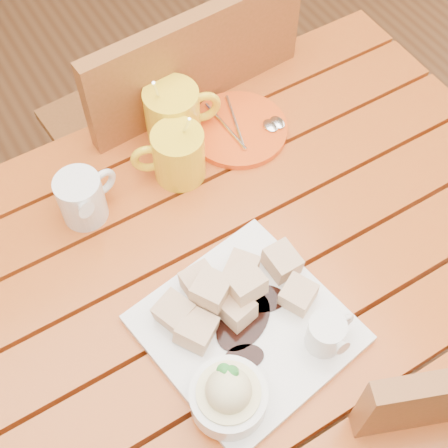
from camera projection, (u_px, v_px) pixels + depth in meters
ground at (220, 410)px, 1.63m from camera, size 5.00×5.00×0.00m
table at (218, 304)px, 1.09m from camera, size 1.20×0.79×0.75m
dessert_plate at (243, 338)px, 0.91m from camera, size 0.31×0.31×0.11m
coffee_mug_left at (177, 154)px, 1.07m from camera, size 0.12×0.09×0.15m
coffee_mug_right at (174, 114)px, 1.11m from camera, size 0.14×0.10×0.16m
cream_pitcher at (83, 197)px, 1.02m from camera, size 0.11×0.09×0.09m
sugar_caddy at (169, 105)px, 1.15m from camera, size 0.09×0.09×0.10m
orange_saucer at (239, 129)px, 1.16m from camera, size 0.18×0.18×0.02m
chair_far at (174, 136)px, 1.45m from camera, size 0.47×0.47×0.95m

